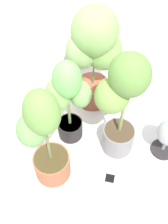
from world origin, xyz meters
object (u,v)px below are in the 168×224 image
(potted_plant_front_left, at_px, (44,139))
(potted_plant_front_right, at_px, (121,103))
(potted_plant_back_right, at_px, (94,51))
(hygrometer_box, at_px, (110,179))
(potted_plant_center, at_px, (68,98))

(potted_plant_front_left, bearing_deg, potted_plant_front_right, 0.21)
(potted_plant_back_right, xyz_separation_m, potted_plant_front_right, (-0.06, -0.51, -0.03))
(potted_plant_front_left, xyz_separation_m, potted_plant_back_right, (0.57, 0.51, 0.12))
(potted_plant_back_right, relative_size, potted_plant_front_right, 1.01)
(potted_plant_back_right, bearing_deg, hygrometer_box, -106.32)
(potted_plant_center, distance_m, potted_plant_front_left, 0.36)
(potted_plant_center, bearing_deg, hygrometer_box, -77.72)
(potted_plant_front_right, relative_size, hygrometer_box, 7.88)
(potted_plant_front_right, bearing_deg, potted_plant_center, 136.68)
(potted_plant_center, height_order, hygrometer_box, potted_plant_center)
(potted_plant_front_left, distance_m, hygrometer_box, 0.59)
(potted_plant_front_left, distance_m, potted_plant_back_right, 0.78)
(potted_plant_front_right, bearing_deg, hygrometer_box, -124.17)
(potted_plant_front_right, bearing_deg, potted_plant_front_left, -179.79)
(potted_plant_front_left, height_order, potted_plant_front_right, potted_plant_front_right)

